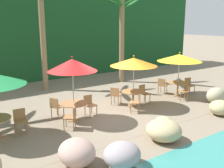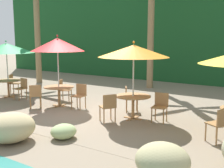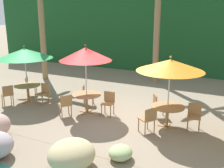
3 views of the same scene
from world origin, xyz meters
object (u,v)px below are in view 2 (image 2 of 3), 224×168
object	(u,v)px
umbrella_green	(6,48)
chair_orange_inland	(129,97)
dining_table_red	(59,90)
palm_tree_nearest	(36,8)
dining_table_orange	(133,100)
chair_yellow_left	(220,123)
chair_orange_left	(109,106)
umbrella_red	(58,45)
chair_green_inland	(14,82)
chair_orange_seaward	(160,105)
dining_table_green	(8,83)
chair_green_seaward	(22,87)
umbrella_orange	(134,51)
chair_red_inland	(63,89)
chair_red_left	(35,94)
chair_red_seaward	(80,94)

from	to	relation	value
umbrella_green	chair_orange_inland	distance (m)	5.80
dining_table_red	palm_tree_nearest	xyz separation A→B (m)	(-5.04, 3.58, 3.49)
dining_table_orange	chair_yellow_left	size ratio (longest dim) A/B	1.26
chair_yellow_left	chair_orange_left	bearing A→B (deg)	-179.29
dining_table_red	chair_yellow_left	world-z (taller)	chair_yellow_left
umbrella_red	chair_yellow_left	bearing A→B (deg)	-6.33
dining_table_orange	chair_green_inland	bearing A→B (deg)	174.58
chair_orange_seaward	chair_orange_left	size ratio (longest dim) A/B	1.00
chair_orange_seaward	chair_orange_inland	xyz separation A→B (m)	(-1.36, 0.46, 0.00)
chair_yellow_left	dining_table_green	bearing A→B (deg)	175.71
chair_green_seaward	chair_orange_left	distance (m)	4.86
chair_green_inland	chair_orange_inland	bearing A→B (deg)	0.40
chair_orange_inland	chair_orange_left	bearing A→B (deg)	-85.07
chair_orange_left	chair_green_seaward	bearing A→B (deg)	171.51
umbrella_orange	chair_orange_left	xyz separation A→B (m)	(-0.41, -0.75, -1.60)
dining_table_orange	chair_orange_inland	world-z (taller)	chair_orange_inland
chair_green_seaward	umbrella_red	distance (m)	2.75
umbrella_red	chair_red_inland	xyz separation A→B (m)	(-0.46, 0.72, -1.76)
umbrella_orange	chair_yellow_left	world-z (taller)	umbrella_orange
umbrella_orange	chair_orange_seaward	world-z (taller)	umbrella_orange
dining_table_red	chair_orange_inland	size ratio (longest dim) A/B	1.26
umbrella_orange	dining_table_orange	distance (m)	1.50
chair_red_left	umbrella_red	bearing A→B (deg)	58.01
palm_tree_nearest	dining_table_orange	bearing A→B (deg)	-23.37
chair_orange_inland	chair_orange_left	xyz separation A→B (m)	(0.12, -1.42, 0.00)
chair_red_seaward	chair_orange_left	world-z (taller)	same
umbrella_green	umbrella_orange	distance (m)	6.07
dining_table_green	umbrella_orange	world-z (taller)	umbrella_orange
chair_red_inland	chair_orange_inland	size ratio (longest dim) A/B	1.00
chair_red_left	umbrella_orange	world-z (taller)	umbrella_orange
umbrella_red	chair_green_inland	bearing A→B (deg)	168.94
chair_red_inland	chair_green_seaward	bearing A→B (deg)	-157.18
dining_table_red	chair_orange_inland	distance (m)	2.68
umbrella_orange	chair_green_inland	bearing A→B (deg)	174.58
chair_orange_left	chair_green_inland	bearing A→B (deg)	167.47
chair_green_seaward	chair_yellow_left	distance (m)	8.03
dining_table_green	chair_green_seaward	world-z (taller)	chair_green_seaward
palm_tree_nearest	chair_red_seaward	bearing A→B (deg)	-29.93
chair_green_seaward	chair_orange_seaward	size ratio (longest dim) A/B	1.00
umbrella_orange	umbrella_green	bearing A→B (deg)	-179.57
dining_table_green	chair_green_inland	size ratio (longest dim) A/B	1.26
chair_green_inland	chair_red_inland	world-z (taller)	same
chair_orange_left	chair_orange_seaward	bearing A→B (deg)	37.62
chair_yellow_left	chair_green_seaward	bearing A→B (deg)	175.15
dining_table_red	chair_orange_seaward	world-z (taller)	chair_orange_seaward
chair_red_inland	dining_table_orange	world-z (taller)	chair_red_inland
dining_table_red	palm_tree_nearest	distance (m)	7.10
chair_red_seaward	dining_table_orange	distance (m)	2.28
chair_green_seaward	chair_yellow_left	size ratio (longest dim) A/B	1.00
dining_table_red	chair_red_seaward	distance (m)	0.86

